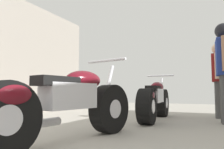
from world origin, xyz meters
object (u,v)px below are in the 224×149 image
Objects in this scene: motorcycle_black_naked at (155,100)px; mechanic_in_blue at (218,76)px; mechanic_with_helmet at (224,63)px; motorcycle_maroon_cruiser at (66,104)px.

mechanic_in_blue reaches higher than motorcycle_black_naked.
motorcycle_maroon_cruiser is at bearing -123.26° from mechanic_with_helmet.
motorcycle_black_naked is 1.26× the size of mechanic_in_blue.
motorcycle_black_naked is at bearing -140.21° from mechanic_in_blue.
mechanic_with_helmet is at bearing -82.74° from mechanic_in_blue.
mechanic_with_helmet is at bearing 2.85° from motorcycle_black_naked.
motorcycle_maroon_cruiser is 2.95m from mechanic_with_helmet.
motorcycle_maroon_cruiser is 3.62m from mechanic_in_blue.
mechanic_in_blue is at bearing 97.26° from mechanic_with_helmet.
mechanic_in_blue reaches higher than motorcycle_maroon_cruiser.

